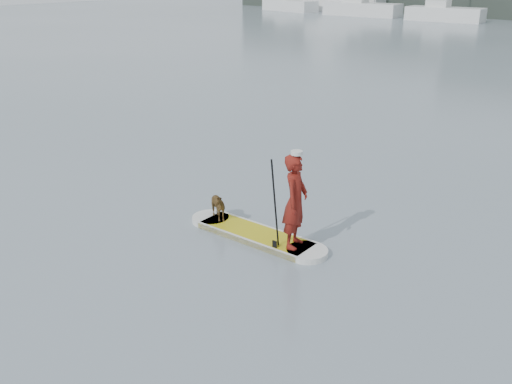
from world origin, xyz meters
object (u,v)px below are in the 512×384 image
Objects in this scene: sailboat_b at (361,8)px; sailboat_c at (444,13)px; sailboat_a at (289,4)px; paddler at (295,201)px; dog at (216,205)px; paddleboard at (256,235)px.

sailboat_c is (9.41, -0.25, -0.08)m from sailboat_b.
sailboat_a is 19.69m from sailboat_c.
sailboat_b reaches higher than sailboat_c.
dog is (-2.03, -0.07, -0.62)m from paddler.
dog is 51.05m from sailboat_c.
paddleboard is at bearing -75.58° from sailboat_c.
paddleboard is 1.36m from paddler.
sailboat_b is (-26.01, 48.85, 0.80)m from paddleboard.
dog is at bearing -44.38° from sailboat_a.
dog is 0.07× the size of sailboat_c.
paddleboard is at bearing 73.40° from paddler.
paddleboard is 0.31× the size of sailboat_c.
paddler is at bearing -74.58° from sailboat_c.
sailboat_c reaches higher than paddler.
sailboat_a is at bearing 58.53° from dog.
sailboat_a is 0.86× the size of sailboat_b.
paddleboard is 0.31× the size of sailboat_a.
paddler reaches higher than dog.
sailboat_b is at bearing 50.17° from dog.
sailboat_b is 1.18× the size of sailboat_c.
sailboat_a reaches higher than dog.
dog is 0.06× the size of sailboat_b.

